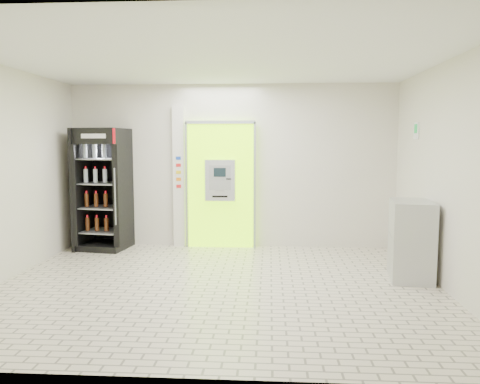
{
  "coord_description": "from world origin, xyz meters",
  "views": [
    {
      "loc": [
        0.7,
        -6.13,
        1.93
      ],
      "look_at": [
        0.23,
        1.2,
        1.16
      ],
      "focal_mm": 35.0,
      "sensor_mm": 36.0,
      "label": 1
    }
  ],
  "objects": [
    {
      "name": "beverage_cooler",
      "position": [
        -2.32,
        2.13,
        1.05
      ],
      "size": [
        0.92,
        0.86,
        2.19
      ],
      "rotation": [
        0.0,
        0.0,
        -0.14
      ],
      "color": "black",
      "rests_on": "ground"
    },
    {
      "name": "atm_assembly",
      "position": [
        -0.2,
        2.41,
        1.17
      ],
      "size": [
        1.3,
        0.24,
        2.33
      ],
      "color": "#8FEA01",
      "rests_on": "ground"
    },
    {
      "name": "steel_cabinet",
      "position": [
        2.71,
        0.53,
        0.56
      ],
      "size": [
        0.69,
        0.91,
        1.12
      ],
      "rotation": [
        0.0,
        0.0,
        -0.15
      ],
      "color": "#ADAFB5",
      "rests_on": "ground"
    },
    {
      "name": "room_shell",
      "position": [
        0.0,
        0.0,
        1.84
      ],
      "size": [
        6.0,
        6.0,
        6.0
      ],
      "color": "beige",
      "rests_on": "ground"
    },
    {
      "name": "pillar",
      "position": [
        -0.98,
        2.45,
        1.3
      ],
      "size": [
        0.22,
        0.11,
        2.6
      ],
      "color": "silver",
      "rests_on": "ground"
    },
    {
      "name": "exit_sign",
      "position": [
        2.99,
        1.4,
        2.12
      ],
      "size": [
        0.02,
        0.22,
        0.26
      ],
      "color": "white",
      "rests_on": "room_shell"
    },
    {
      "name": "ground",
      "position": [
        0.0,
        0.0,
        0.0
      ],
      "size": [
        6.0,
        6.0,
        0.0
      ],
      "primitive_type": "plane",
      "color": "beige",
      "rests_on": "ground"
    }
  ]
}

